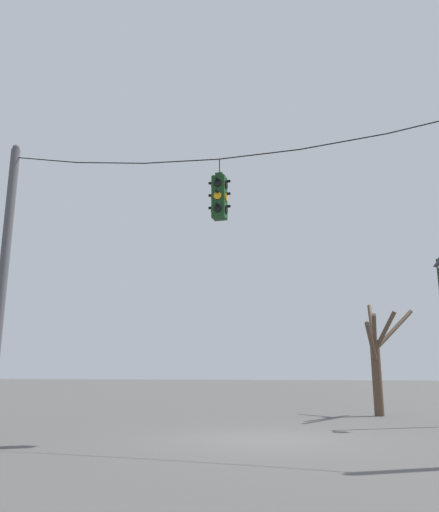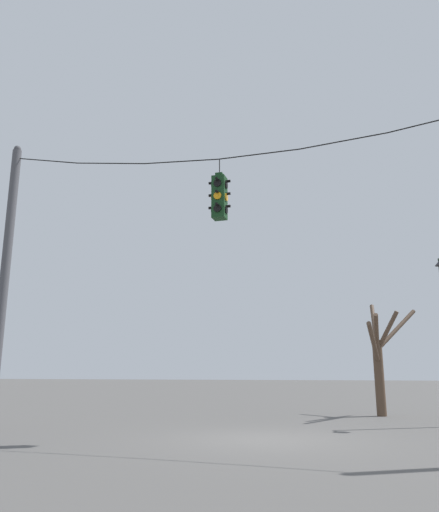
# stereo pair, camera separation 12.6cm
# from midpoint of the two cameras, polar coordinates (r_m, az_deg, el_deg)

# --- Properties ---
(ground_plane) EXTENTS (200.00, 200.00, 0.00)m
(ground_plane) POSITION_cam_midpoint_polar(r_m,az_deg,el_deg) (12.35, 5.69, -20.17)
(ground_plane) COLOR #565451
(utility_pole_left) EXTENTS (0.26, 0.26, 8.24)m
(utility_pole_left) POSITION_cam_midpoint_polar(r_m,az_deg,el_deg) (15.48, -23.16, -2.47)
(utility_pole_left) COLOR #4C4C51
(utility_pole_left) RESTS_ON ground_plane
(span_wire) EXTENTS (14.88, 0.03, 0.88)m
(span_wire) POSITION_cam_midpoint_polar(r_m,az_deg,el_deg) (13.24, 4.66, 12.63)
(span_wire) COLOR black
(traffic_light_over_intersection) EXTENTS (0.58, 0.58, 1.65)m
(traffic_light_over_intersection) POSITION_cam_midpoint_polar(r_m,az_deg,el_deg) (12.95, 0.28, 6.74)
(traffic_light_over_intersection) COLOR #143819
(bare_tree) EXTENTS (1.90, 4.08, 4.23)m
(bare_tree) POSITION_cam_midpoint_polar(r_m,az_deg,el_deg) (19.53, 18.09, -10.92)
(bare_tree) COLOR brown
(bare_tree) RESTS_ON ground_plane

